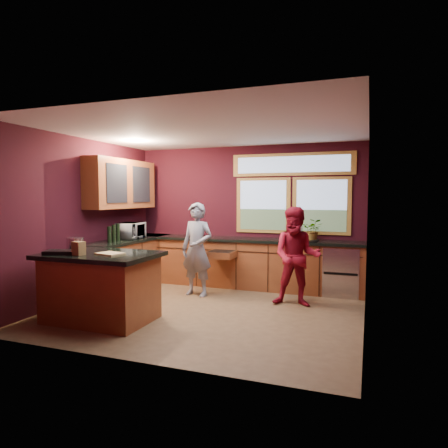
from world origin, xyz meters
The scene contains 14 objects.
floor centered at (0.00, 0.00, 0.00)m, with size 4.50×4.50×0.00m, color brown.
room_shell centered at (-0.60, 0.32, 1.80)m, with size 4.52×4.02×2.71m.
back_counter centered at (0.20, 1.70, 0.46)m, with size 4.50×0.64×0.93m.
left_counter centered at (-1.95, 0.85, 0.47)m, with size 0.64×2.30×0.93m.
island centered at (-1.20, -0.96, 0.48)m, with size 1.55×1.05×0.95m.
person_grey centered at (-0.51, 0.79, 0.81)m, with size 0.59×0.39×1.62m, color slate.
person_red centered at (1.23, 0.71, 0.78)m, with size 0.76×0.59×1.56m, color maroon.
microwave centered at (-1.92, 0.91, 1.08)m, with size 0.55×0.37×0.30m, color #999999.
potted_plant centered at (1.34, 1.75, 1.13)m, with size 0.35×0.31×0.39m, color #999999.
paper_towel centered at (1.10, 1.70, 1.07)m, with size 0.12×0.12×0.28m, color white.
cutting_board centered at (-1.00, -1.01, 0.95)m, with size 0.35×0.25×0.02m, color tan.
stock_pot centered at (-1.75, -0.81, 1.03)m, with size 0.24×0.24×0.18m, color silver.
paper_bag centered at (-1.35, -1.21, 1.03)m, with size 0.15×0.12×0.18m, color brown.
black_tray centered at (-1.65, -1.21, 0.97)m, with size 0.40×0.28×0.05m, color black.
Camera 1 is at (2.28, -5.49, 1.73)m, focal length 32.00 mm.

